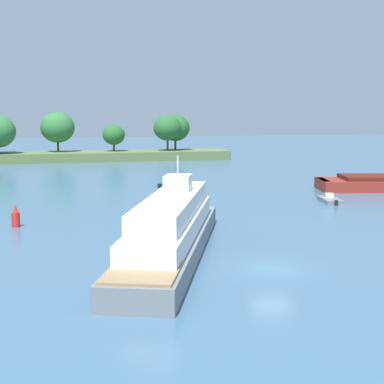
# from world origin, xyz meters

# --- Properties ---
(ground_plane) EXTENTS (400.00, 400.00, 0.00)m
(ground_plane) POSITION_xyz_m (0.00, 0.00, 0.00)
(ground_plane) COLOR #3D607F
(treeline_island) EXTENTS (57.98, 10.31, 9.65)m
(treeline_island) POSITION_xyz_m (-7.74, 86.00, 4.00)
(treeline_island) COLOR #566B3D
(treeline_island) RESTS_ON ground
(small_motorboat) EXTENTS (2.64, 4.87, 0.93)m
(small_motorboat) POSITION_xyz_m (16.36, 23.53, 0.24)
(small_motorboat) COLOR slate
(small_motorboat) RESTS_ON ground
(white_riverboat) EXTENTS (12.75, 24.41, 6.46)m
(white_riverboat) POSITION_xyz_m (-5.20, 5.05, 1.72)
(white_riverboat) COLOR slate
(white_riverboat) RESTS_ON ground
(fishing_skiff) EXTENTS (3.69, 5.37, 0.98)m
(fishing_skiff) POSITION_xyz_m (2.75, 38.32, 0.26)
(fishing_skiff) COLOR black
(fishing_skiff) RESTS_ON ground
(channel_buoy_red) EXTENTS (0.70, 0.70, 1.90)m
(channel_buoy_red) POSITION_xyz_m (-15.72, 17.75, 0.81)
(channel_buoy_red) COLOR red
(channel_buoy_red) RESTS_ON ground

